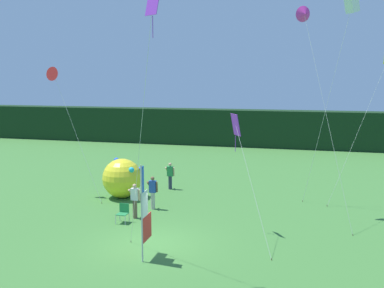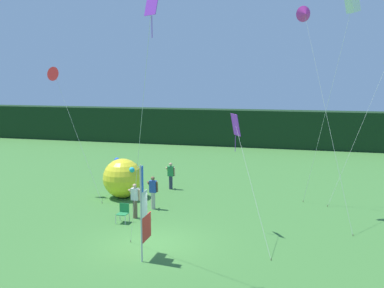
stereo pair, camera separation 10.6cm
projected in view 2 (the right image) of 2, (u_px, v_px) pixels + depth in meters
The scene contains 14 objects.
ground_plane at pixel (152, 244), 18.04m from camera, with size 120.00×120.00×0.00m, color #3D7533.
distant_treeline at pixel (244, 128), 44.10m from camera, with size 80.00×2.40×3.65m, color black.
banner_flag at pixel (144, 214), 16.33m from camera, with size 0.06×1.03×3.68m.
person_near_banner at pixel (135, 200), 21.29m from camera, with size 0.55×0.48×1.72m.
person_mid_field at pixel (153, 192), 22.77m from camera, with size 0.55×0.48×1.74m.
person_far_left at pixel (171, 175), 26.88m from camera, with size 0.55×0.48×1.65m.
inflatable_balloon at pixel (123, 178), 24.98m from camera, with size 2.25×2.25×2.25m.
folding_chair at pixel (123, 212), 20.72m from camera, with size 0.51×0.51×0.89m.
kite_magenta_delta_0 at pixel (305, 15), 21.03m from camera, with size 2.85×3.44×10.25m.
kite_yellow_diamond_1 at pixel (384, 72), 23.08m from camera, with size 3.12×1.89×8.13m.
kite_white_box_2 at pixel (352, 6), 21.64m from camera, with size 2.43×0.96×10.80m.
kite_purple_diamond_3 at pixel (237, 129), 19.00m from camera, with size 2.19×3.40×5.25m.
kite_purple_diamond_4 at pixel (150, 28), 14.42m from camera, with size 2.23×2.64×9.53m.
kite_red_delta_5 at pixel (55, 75), 25.18m from camera, with size 3.96×1.79×7.44m.
Camera 2 is at (5.95, -16.24, 6.78)m, focal length 40.88 mm.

